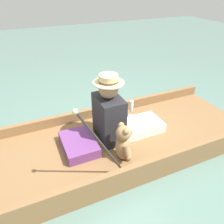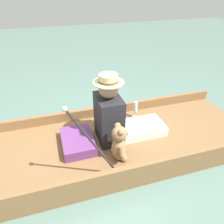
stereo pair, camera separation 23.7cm
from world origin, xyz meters
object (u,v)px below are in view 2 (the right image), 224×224
Objects in this scene: seated_person at (117,116)px; wine_glass at (136,108)px; teddy_bear at (119,144)px; walking_cane at (90,139)px.

seated_person is 0.50m from wine_glass.
walking_cane is at bearing -60.10° from teddy_bear.
teddy_bear is 1.77× the size of wine_glass.
seated_person reaches higher than wine_glass.
wine_glass is at bearing 137.84° from walking_cane.
wine_glass is at bearing 145.98° from teddy_bear.
walking_cane is (0.86, -0.78, 0.33)m from wine_glass.
teddy_bear is (0.36, -0.09, -0.09)m from seated_person.
seated_person is 0.71m from walking_cane.
seated_person is 3.57× the size of wine_glass.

